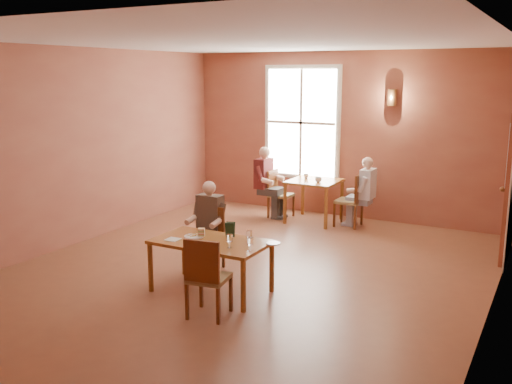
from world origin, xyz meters
The scene contains 29 objects.
ground centered at (0.00, 0.00, 0.00)m, with size 6.00×7.00×0.01m, color brown.
wall_back centered at (0.00, 3.50, 1.50)m, with size 6.00×0.04×3.00m, color brown.
wall_front centered at (0.00, -3.50, 1.50)m, with size 6.00×0.04×3.00m, color brown.
wall_left centered at (-3.00, 0.00, 1.50)m, with size 0.04×7.00×3.00m, color brown.
wall_right centered at (3.00, 0.00, 1.50)m, with size 0.04×7.00×3.00m, color brown.
ceiling centered at (0.00, 0.00, 3.00)m, with size 6.00×7.00×0.04m, color white.
window centered at (-0.80, 3.45, 1.70)m, with size 1.36×0.10×1.96m, color white.
door centered at (2.94, 2.30, 1.05)m, with size 0.12×1.04×2.10m, color maroon.
wall_sconce centered at (0.90, 3.40, 2.20)m, with size 0.16×0.16×0.28m, color brown.
main_table centered at (-0.05, -0.85, 0.32)m, with size 1.37×0.77×0.64m, color brown, non-canonical shape.
chair_diner_main centered at (-0.55, -0.20, 0.42)m, with size 0.37×0.37×0.84m, color #432713, non-canonical shape.
diner_main centered at (-0.55, -0.23, 0.57)m, with size 0.45×0.45×1.13m, color #302019, non-canonical shape.
chair_empty centered at (0.32, -1.45, 0.45)m, with size 0.40×0.40×0.90m, color brown, non-canonical shape.
plate_food centered at (-0.31, -0.82, 0.66)m, with size 0.24×0.24×0.03m, color beige.
sandwich centered at (-0.22, -0.78, 0.69)m, with size 0.08×0.08×0.10m, color tan.
goblet_a centered at (0.42, -0.75, 0.73)m, with size 0.07×0.07×0.18m, color white, non-canonical shape.
goblet_b centered at (0.57, -0.99, 0.73)m, with size 0.07×0.07×0.17m, color white, non-canonical shape.
goblet_c centered at (0.30, -0.99, 0.73)m, with size 0.07×0.07×0.18m, color white, non-canonical shape.
menu_stand centered at (0.07, -0.60, 0.74)m, with size 0.11×0.06×0.19m, color #18321F.
knife centered at (-0.14, -1.06, 0.65)m, with size 0.19×0.02×0.00m, color silver.
napkin centered at (-0.47, -1.03, 0.65)m, with size 0.16×0.16×0.01m, color white.
side_plate centered at (0.67, -0.61, 0.65)m, with size 0.17×0.17×0.01m, color silver.
second_table centered at (-0.27, 2.86, 0.37)m, with size 0.85×0.85×0.75m, color brown, non-canonical shape.
chair_diner_white centered at (0.38, 2.86, 0.46)m, with size 0.41×0.41×0.93m, color brown, non-canonical shape.
diner_white centered at (0.41, 2.86, 0.59)m, with size 0.47×0.47×1.18m, color white, non-canonical shape.
chair_diner_maroon centered at (-0.92, 2.86, 0.43)m, with size 0.38×0.38×0.87m, color brown, non-canonical shape.
diner_maroon centered at (-0.95, 2.86, 0.63)m, with size 0.50×0.50×1.25m, color #5C1419, non-canonical shape.
cup_a centered at (-0.14, 2.73, 0.79)m, with size 0.11×0.11×0.09m, color white.
cup_b centered at (-0.47, 2.95, 0.79)m, with size 0.09×0.09×0.08m, color white.
Camera 1 is at (3.56, -6.34, 2.60)m, focal length 40.00 mm.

